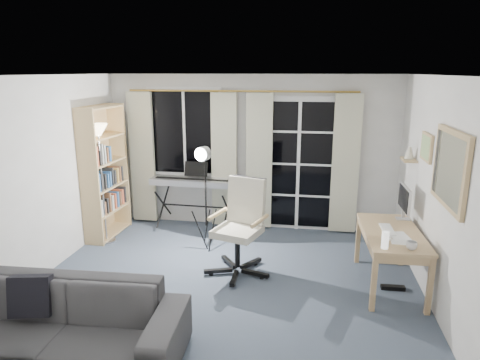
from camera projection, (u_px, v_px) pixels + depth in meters
name	position (u px, v px, depth m)	size (l,w,h in m)	color
floor	(227.00, 283.00, 5.09)	(4.50, 4.00, 0.02)	#3D4859
window	(185.00, 132.00, 6.77)	(1.20, 0.08, 1.40)	white
french_door	(298.00, 165.00, 6.60)	(1.32, 0.09, 2.11)	white
curtains	(241.00, 160.00, 6.64)	(3.60, 0.07, 2.13)	gold
bookshelf	(102.00, 176.00, 6.36)	(0.35, 0.92, 1.96)	tan
torchiere_lamp	(99.00, 148.00, 5.96)	(0.29, 0.29, 1.74)	#B2B2B7
keyboard_piano	(194.00, 183.00, 6.66)	(1.38, 0.70, 0.99)	black
studio_light	(203.00, 166.00, 5.76)	(0.33, 0.34, 1.50)	black
office_chair	(242.00, 218.00, 5.27)	(0.81, 0.81, 1.17)	black
desk	(392.00, 238.00, 4.88)	(0.67, 1.27, 0.67)	tan
monitor	(404.00, 199.00, 5.20)	(0.16, 0.48, 0.42)	silver
desk_clutter	(390.00, 251.00, 4.70)	(0.38, 0.77, 0.85)	white
mug	(412.00, 245.00, 4.35)	(0.11, 0.09, 0.11)	silver
wall_mirror	(450.00, 169.00, 4.02)	(0.04, 0.94, 0.74)	tan
framed_print	(427.00, 147.00, 4.87)	(0.03, 0.42, 0.32)	tan
wall_shelf	(409.00, 155.00, 5.40)	(0.16, 0.30, 0.18)	tan
sofa	(58.00, 312.00, 3.69)	(2.19, 0.72, 0.84)	#333235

